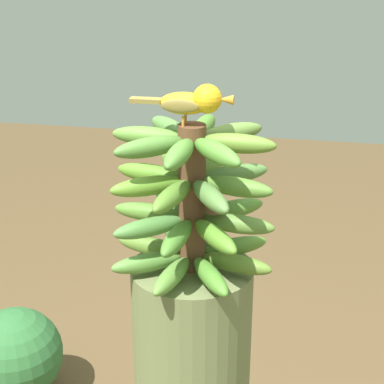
# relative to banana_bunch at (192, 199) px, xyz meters

# --- Properties ---
(banana_bunch) EXTENTS (0.32, 0.32, 0.29)m
(banana_bunch) POSITION_rel_banana_bunch_xyz_m (0.00, 0.00, 0.00)
(banana_bunch) COLOR brown
(banana_bunch) RESTS_ON banana_tree
(perched_bird) EXTENTS (0.05, 0.19, 0.07)m
(perched_bird) POSITION_rel_banana_bunch_xyz_m (0.00, 0.00, 0.19)
(perched_bird) COLOR #C68933
(perched_bird) RESTS_ON banana_bunch
(tropical_shrub) EXTENTS (0.33, 0.33, 0.37)m
(tropical_shrub) POSITION_rel_banana_bunch_xyz_m (-0.63, -0.75, -0.91)
(tropical_shrub) COLOR brown
(tropical_shrub) RESTS_ON ground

